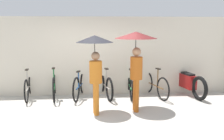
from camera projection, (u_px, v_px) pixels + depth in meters
ground_plane at (93, 116)px, 6.28m from camera, size 30.00×30.00×0.00m
back_wall at (92, 56)px, 8.12m from camera, size 13.10×0.12×2.54m
parked_bicycle_0 at (29, 87)px, 7.79m from camera, size 0.44×1.68×1.03m
parked_bicycle_1 at (54, 85)px, 7.83m from camera, size 0.44×1.76×1.09m
parked_bicycle_2 at (80, 85)px, 7.90m from camera, size 0.50×1.69×1.04m
parked_bicycle_3 at (105, 85)px, 7.98m from camera, size 0.53×1.75×1.10m
parked_bicycle_4 at (130, 85)px, 8.05m from camera, size 0.44×1.75×1.09m
parked_bicycle_5 at (155, 85)px, 8.02m from camera, size 0.58×1.73×0.98m
pedestrian_leading at (95, 54)px, 6.26m from camera, size 0.94×0.94×2.02m
pedestrian_center at (136, 47)px, 6.50m from camera, size 1.12×1.12×2.10m
motorcycle at (187, 82)px, 8.19m from camera, size 0.67×2.04×0.94m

